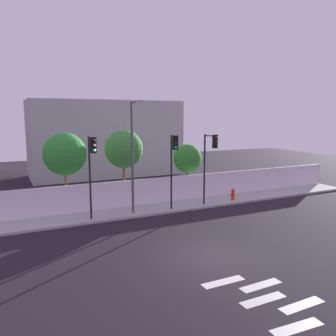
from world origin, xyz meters
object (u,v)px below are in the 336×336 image
Objects in this scene: street_lamp_curbside at (133,149)px; traffic_light_center at (173,156)px; fire_hydrant at (233,194)px; roadside_tree_midright at (124,149)px; traffic_light_left at (92,161)px; roadside_tree_rightmost at (187,159)px; traffic_light_right at (210,154)px; roadside_tree_midleft at (65,154)px.

traffic_light_center is at bearing -8.89° from street_lamp_curbside.
fire_hydrant is 8.66m from roadside_tree_midright.
traffic_light_center reaches higher than fire_hydrant.
traffic_light_left is 1.21× the size of roadside_tree_rightmost.
roadside_tree_midright is (-2.06, 3.78, 0.23)m from traffic_light_center.
street_lamp_curbside is (2.76, 0.50, 0.50)m from traffic_light_left.
fire_hydrant is at bearing -23.71° from roadside_tree_midright.
traffic_light_right is at bearing -1.35° from traffic_light_center.
traffic_light_right is 0.92× the size of roadside_tree_midright.
street_lamp_curbside is (-5.35, 0.47, 0.55)m from traffic_light_right.
roadside_tree_midleft is at bearing 148.59° from traffic_light_center.
roadside_tree_rightmost is at bearing 83.93° from traffic_light_right.
roadside_tree_rightmost is at bearing 50.03° from traffic_light_center.
traffic_light_right is at bearing -5.02° from street_lamp_curbside.
roadside_tree_midleft reaches higher than traffic_light_right.
roadside_tree_midright is at bearing 118.59° from traffic_light_center.
street_lamp_curbside reaches higher than traffic_light_right.
roadside_tree_rightmost is at bearing 24.48° from traffic_light_left.
fire_hydrant is at bearing 14.45° from traffic_light_right.
roadside_tree_midright reaches higher than roadside_tree_rightmost.
traffic_light_right is 5.78× the size of fire_hydrant.
traffic_light_center is at bearing -173.75° from fire_hydrant.
traffic_light_right is at bearing -38.58° from roadside_tree_midright.
roadside_tree_midright reaches higher than fire_hydrant.
street_lamp_curbside is at bearing -149.61° from roadside_tree_rightmost.
traffic_light_left reaches higher than traffic_light_right.
street_lamp_curbside reaches higher than roadside_tree_midright.
roadside_tree_rightmost is (8.52, 3.88, -0.78)m from traffic_light_left.
roadside_tree_midleft is at bearing 156.75° from traffic_light_right.
traffic_light_left is at bearing -155.52° from roadside_tree_rightmost.
traffic_light_left is 11.08m from fire_hydrant.
traffic_light_center is at bearing 1.04° from traffic_light_left.
street_lamp_curbside is 1.31× the size of roadside_tree_midright.
roadside_tree_midleft reaches higher than traffic_light_center.
traffic_light_right reaches higher than fire_hydrant.
fire_hydrant is at bearing 3.63° from traffic_light_left.
traffic_light_left is 1.01× the size of traffic_light_right.
roadside_tree_midleft is at bearing 164.33° from fire_hydrant.
street_lamp_curbside is 8.65m from fire_hydrant.
roadside_tree_rightmost is (0.41, 3.85, -0.73)m from traffic_light_right.
traffic_light_center is at bearing -31.41° from roadside_tree_midleft.
traffic_light_center reaches higher than roadside_tree_rightmost.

